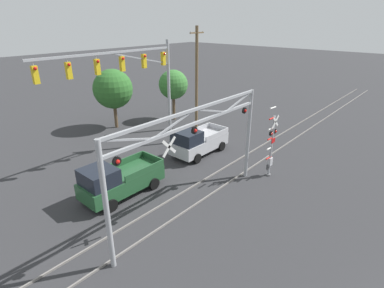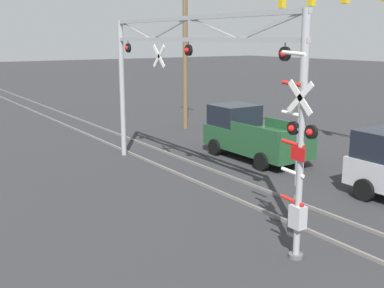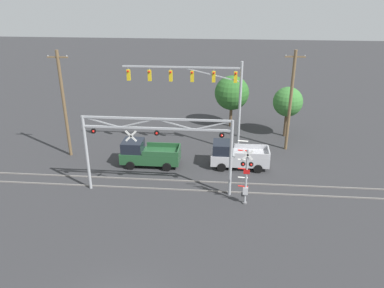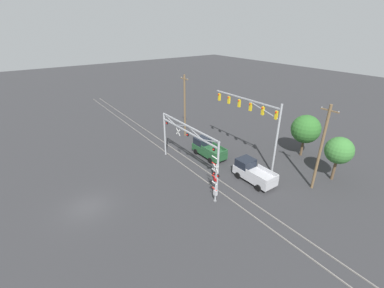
{
  "view_description": "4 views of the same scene",
  "coord_description": "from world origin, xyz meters",
  "px_view_note": "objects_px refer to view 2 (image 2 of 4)",
  "views": [
    {
      "loc": [
        -10.65,
        2.77,
        9.95
      ],
      "look_at": [
        1.09,
        13.04,
        3.41
      ],
      "focal_mm": 28.0,
      "sensor_mm": 36.0,
      "label": 1
    },
    {
      "loc": [
        14.08,
        2.7,
        5.21
      ],
      "look_at": [
        0.7,
        11.61,
        1.66
      ],
      "focal_mm": 45.0,
      "sensor_mm": 36.0,
      "label": 2
    },
    {
      "loc": [
        4.75,
        -12.74,
        14.6
      ],
      "look_at": [
        2.38,
        13.84,
        3.23
      ],
      "focal_mm": 35.0,
      "sensor_mm": 36.0,
      "label": 3
    },
    {
      "loc": [
        22.29,
        -3.34,
        16.27
      ],
      "look_at": [
        0.51,
        12.18,
        3.75
      ],
      "focal_mm": 24.0,
      "sensor_mm": 36.0,
      "label": 4
    }
  ],
  "objects_px": {
    "pickup_truck_lead": "(251,135)",
    "utility_pole_left": "(185,43)",
    "crossing_gantry": "(188,69)",
    "crossing_signal_mast": "(298,176)"
  },
  "relations": [
    {
      "from": "pickup_truck_lead",
      "to": "utility_pole_left",
      "type": "relative_size",
      "value": 0.53
    },
    {
      "from": "pickup_truck_lead",
      "to": "utility_pole_left",
      "type": "distance_m",
      "value": 8.59
    },
    {
      "from": "crossing_gantry",
      "to": "crossing_signal_mast",
      "type": "xyz_separation_m",
      "value": [
        6.46,
        -1.15,
        -2.11
      ]
    },
    {
      "from": "crossing_gantry",
      "to": "crossing_signal_mast",
      "type": "relative_size",
      "value": 2.22
    },
    {
      "from": "pickup_truck_lead",
      "to": "utility_pole_left",
      "type": "xyz_separation_m",
      "value": [
        -7.52,
        1.39,
        3.92
      ]
    },
    {
      "from": "crossing_signal_mast",
      "to": "utility_pole_left",
      "type": "height_order",
      "value": "utility_pole_left"
    },
    {
      "from": "crossing_gantry",
      "to": "crossing_signal_mast",
      "type": "bearing_deg",
      "value": -10.08
    },
    {
      "from": "pickup_truck_lead",
      "to": "crossing_signal_mast",
      "type": "bearing_deg",
      "value": -34.41
    },
    {
      "from": "crossing_gantry",
      "to": "crossing_signal_mast",
      "type": "distance_m",
      "value": 6.89
    },
    {
      "from": "crossing_gantry",
      "to": "pickup_truck_lead",
      "type": "height_order",
      "value": "crossing_gantry"
    }
  ]
}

